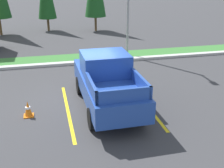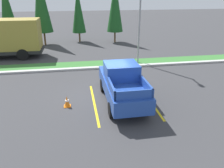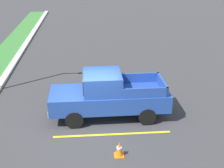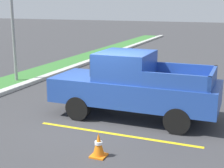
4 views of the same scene
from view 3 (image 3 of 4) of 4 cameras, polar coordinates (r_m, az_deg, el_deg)
name	(u,v)px [view 3 (image 3 of 4)]	position (r m, az deg, el deg)	size (l,w,h in m)	color
ground_plane	(91,125)	(13.25, -3.87, -7.67)	(120.00, 120.00, 0.00)	#38383A
parking_line_near	(112,134)	(12.60, 0.06, -9.39)	(0.12, 4.80, 0.01)	yellow
parking_line_far	(107,101)	(15.29, -0.93, -3.13)	(0.12, 4.80, 0.01)	yellow
pickup_truck_main	(108,95)	(13.44, -0.72, -2.11)	(2.00, 5.24, 2.10)	black
traffic_cone	(119,149)	(11.25, 1.35, -12.09)	(0.36, 0.36, 0.60)	orange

